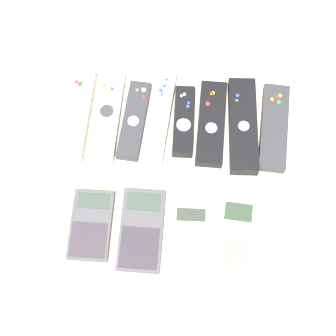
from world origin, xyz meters
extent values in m
plane|color=beige|center=(0.00, 0.00, 0.00)|extent=(3.00, 3.00, 0.00)
cube|color=white|center=(-0.20, 0.12, 0.01)|extent=(0.06, 0.20, 0.02)
cylinder|color=silver|center=(-0.20, 0.10, 0.02)|extent=(0.03, 0.03, 0.00)
cylinder|color=red|center=(-0.20, 0.19, 0.02)|extent=(0.01, 0.01, 0.00)
cylinder|color=red|center=(-0.20, 0.19, 0.02)|extent=(0.01, 0.01, 0.00)
cylinder|color=green|center=(-0.19, 0.19, 0.02)|extent=(0.01, 0.01, 0.00)
cube|color=silver|center=(-0.13, 0.13, 0.01)|extent=(0.05, 0.21, 0.02)
cylinder|color=#38383D|center=(-0.13, 0.14, 0.02)|extent=(0.03, 0.03, 0.00)
cylinder|color=silver|center=(-0.12, 0.21, 0.02)|extent=(0.01, 0.01, 0.00)
cylinder|color=yellow|center=(-0.15, 0.19, 0.02)|extent=(0.01, 0.01, 0.00)
cylinder|color=yellow|center=(-0.14, 0.18, 0.02)|extent=(0.01, 0.01, 0.00)
cylinder|color=blue|center=(-0.13, 0.19, 0.02)|extent=(0.01, 0.01, 0.00)
cube|color=#333338|center=(-0.08, 0.12, 0.01)|extent=(0.05, 0.17, 0.02)
cylinder|color=silver|center=(-0.08, 0.12, 0.02)|extent=(0.02, 0.02, 0.00)
cylinder|color=red|center=(-0.06, 0.17, 0.02)|extent=(0.01, 0.01, 0.00)
cylinder|color=silver|center=(-0.07, 0.19, 0.02)|extent=(0.01, 0.01, 0.00)
cylinder|color=orange|center=(-0.08, 0.19, 0.02)|extent=(0.01, 0.01, 0.00)
cube|color=#B7B7BC|center=(-0.03, 0.13, 0.01)|extent=(0.05, 0.20, 0.03)
cylinder|color=#99999E|center=(-0.03, 0.12, 0.03)|extent=(0.03, 0.03, 0.00)
cylinder|color=blue|center=(-0.03, 0.18, 0.03)|extent=(0.01, 0.01, 0.00)
cylinder|color=blue|center=(-0.03, 0.19, 0.03)|extent=(0.01, 0.01, 0.00)
cylinder|color=blue|center=(-0.02, 0.20, 0.03)|extent=(0.01, 0.01, 0.00)
cylinder|color=blue|center=(-0.02, 0.21, 0.03)|extent=(0.01, 0.01, 0.00)
cube|color=black|center=(0.02, 0.13, 0.01)|extent=(0.05, 0.15, 0.02)
cylinder|color=#99999E|center=(0.02, 0.11, 0.02)|extent=(0.03, 0.03, 0.00)
cylinder|color=blue|center=(0.03, 0.16, 0.03)|extent=(0.01, 0.01, 0.00)
cylinder|color=silver|center=(0.01, 0.18, 0.03)|extent=(0.01, 0.01, 0.00)
cylinder|color=blue|center=(0.03, 0.16, 0.03)|extent=(0.01, 0.01, 0.00)
cylinder|color=silver|center=(0.02, 0.18, 0.03)|extent=(0.01, 0.01, 0.00)
cube|color=black|center=(0.08, 0.13, 0.01)|extent=(0.05, 0.19, 0.02)
cylinder|color=silver|center=(0.08, 0.11, 0.02)|extent=(0.02, 0.02, 0.00)
cylinder|color=yellow|center=(0.08, 0.19, 0.02)|extent=(0.01, 0.01, 0.00)
cylinder|color=red|center=(0.07, 0.17, 0.02)|extent=(0.01, 0.01, 0.00)
cylinder|color=orange|center=(0.07, 0.19, 0.02)|extent=(0.01, 0.01, 0.00)
cube|color=black|center=(0.14, 0.13, 0.01)|extent=(0.07, 0.21, 0.03)
cylinder|color=#99999E|center=(0.14, 0.12, 0.03)|extent=(0.02, 0.02, 0.00)
cylinder|color=blue|center=(0.13, 0.19, 0.03)|extent=(0.01, 0.01, 0.00)
cylinder|color=green|center=(0.12, 0.18, 0.03)|extent=(0.01, 0.01, 0.00)
cube|color=#333338|center=(0.20, 0.13, 0.01)|extent=(0.06, 0.19, 0.02)
cylinder|color=orange|center=(0.21, 0.20, 0.03)|extent=(0.01, 0.01, 0.00)
cylinder|color=green|center=(0.21, 0.18, 0.03)|extent=(0.01, 0.01, 0.00)
cylinder|color=red|center=(0.21, 0.20, 0.03)|extent=(0.01, 0.01, 0.00)
cylinder|color=orange|center=(0.20, 0.19, 0.03)|extent=(0.01, 0.01, 0.00)
cube|color=#4C4C51|center=(-0.13, -0.10, 0.01)|extent=(0.08, 0.13, 0.02)
cube|color=#38473D|center=(-0.13, -0.06, 0.02)|extent=(0.06, 0.03, 0.00)
cube|color=#3B333C|center=(-0.13, -0.13, 0.02)|extent=(0.07, 0.07, 0.00)
cube|color=#4C4C51|center=(-0.04, -0.10, 0.01)|extent=(0.08, 0.16, 0.02)
cube|color=#38473D|center=(-0.04, -0.05, 0.02)|extent=(0.06, 0.04, 0.00)
cube|color=#353039|center=(-0.04, -0.14, 0.02)|extent=(0.07, 0.08, 0.00)
cube|color=beige|center=(0.05, -0.11, 0.01)|extent=(0.07, 0.12, 0.02)
cube|color=#333D33|center=(0.05, -0.07, 0.02)|extent=(0.06, 0.03, 0.00)
cube|color=gray|center=(0.05, -0.13, 0.02)|extent=(0.06, 0.06, 0.00)
cube|color=beige|center=(0.14, -0.11, 0.01)|extent=(0.07, 0.16, 0.01)
cube|color=#2D422D|center=(0.14, -0.05, 0.01)|extent=(0.05, 0.04, 0.00)
cube|color=gray|center=(0.14, -0.14, 0.01)|extent=(0.06, 0.08, 0.00)
camera|label=1|loc=(0.04, -0.40, 1.01)|focal=60.00mm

